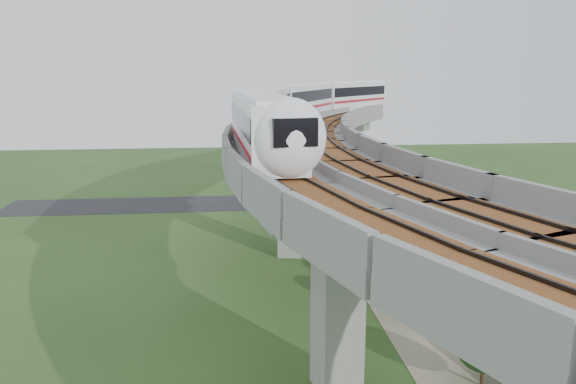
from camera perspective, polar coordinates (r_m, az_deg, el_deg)
The scene contains 15 objects.
ground at distance 38.49m, azimuth 0.57°, elevation -11.28°, with size 160.00×160.00×0.00m, color #2E481C.
dirt_lot at distance 40.67m, azimuth 21.30°, elevation -10.81°, with size 18.00×26.00×0.04m, color gray.
asphalt_road at distance 66.97m, azimuth -2.34°, elevation -1.03°, with size 60.00×8.00×0.03m, color #232326.
viaduct at distance 36.49m, azimuth 6.61°, elevation 2.20°, with size 19.58×73.98×11.40m.
metro_train at distance 54.01m, azimuth 1.83°, elevation 8.98°, with size 22.26×58.28×3.64m.
fence at distance 40.41m, azimuth 14.64°, elevation -9.38°, with size 3.87×38.73×1.50m.
tree_0 at distance 59.42m, azimuth 9.37°, elevation -0.38°, with size 3.03×3.03×3.85m.
tree_1 at distance 53.82m, azimuth 8.75°, elevation -2.68°, with size 1.93×1.93×2.47m.
tree_2 at distance 45.92m, azimuth 7.78°, elevation -4.20°, with size 2.36×2.36×3.47m.
tree_3 at distance 41.49m, azimuth 8.24°, elevation -7.03°, with size 1.91×1.91×2.58m.
tree_4 at distance 36.41m, azimuth 11.04°, elevation -8.78°, with size 2.44×2.44×3.49m.
tree_5 at distance 30.06m, azimuth 19.33°, elevation -14.72°, with size 2.76×2.76×3.26m.
car_white at distance 31.67m, azimuth 26.51°, elevation -16.69°, with size 1.59×3.94×1.34m, color silver.
car_red at distance 40.77m, azimuth 19.44°, elevation -9.73°, with size 1.18×3.38×1.11m, color #9B210E.
car_dark at distance 47.29m, azimuth 20.41°, elevation -6.59°, with size 1.91×4.70×1.36m, color black.
Camera 1 is at (-4.04, -35.07, 15.34)m, focal length 35.00 mm.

